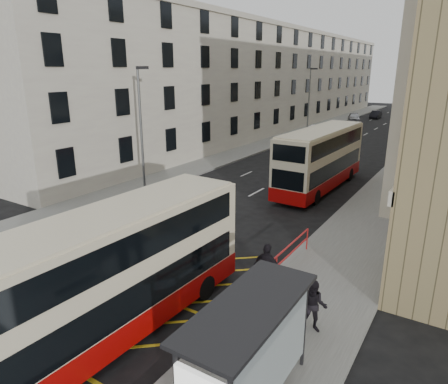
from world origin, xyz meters
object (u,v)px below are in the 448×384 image
Objects in this scene: double_decker_front at (111,276)px; pedestrian_near at (270,318)px; car_silver at (354,117)px; car_dark at (376,115)px; street_lamp_near at (141,123)px; pedestrian_mid at (314,307)px; bus_shelter at (246,343)px; car_red at (424,120)px; pedestrian_far at (267,269)px; white_van at (316,131)px; street_lamp_far at (309,97)px; double_decker_rear at (321,159)px.

double_decker_front reaches higher than pedestrian_near.
double_decker_front is 57.72m from car_silver.
car_dark is at bearing -83.34° from pedestrian_near.
pedestrian_mid is at bearing -29.76° from street_lamp_near.
pedestrian_near is at bearing -81.78° from car_dark.
car_red is (-3.14, 59.74, -1.38)m from bus_shelter.
pedestrian_far reaches higher than car_dark.
pedestrian_far reaches higher than car_silver.
white_van is 21.57m from car_red.
car_red is at bearing 93.01° from bus_shelter.
double_decker_front reaches higher than pedestrian_far.
street_lamp_far is 2.05× the size of car_dark.
pedestrian_near reaches higher than car_dark.
double_decker_front is (9.74, -11.79, -2.59)m from street_lamp_near.
white_van is (-10.93, 35.39, -0.36)m from pedestrian_far.
street_lamp_far reaches higher than car_red.
double_decker_rear is at bearing -83.69° from car_dark.
street_lamp_near reaches higher than pedestrian_far.
car_dark is (1.70, 24.60, -0.10)m from white_van.
street_lamp_far is at bearing 120.13° from white_van.
pedestrian_near is (4.40, -16.83, -1.10)m from double_decker_rear.
pedestrian_near reaches higher than pedestrian_mid.
bus_shelter is 0.42× the size of double_decker_front.
pedestrian_near is at bearing 91.41° from car_red.
car_silver is (1.77, 15.36, -3.87)m from street_lamp_far.
car_red is at bearing 76.29° from street_lamp_near.
double_decker_rear reaches higher than white_van.
bus_shelter is 4.04m from pedestrian_mid.
pedestrian_far is (3.06, -14.32, -1.03)m from double_decker_rear.
double_decker_rear reaches higher than car_dark.
pedestrian_near is 63.40m from car_dark.
bus_shelter is at bearing -81.60° from car_dark.
street_lamp_near is 4.19× the size of pedestrian_far.
white_van is at bearing -106.82° from car_silver.
white_van is (1.77, -1.87, -3.90)m from street_lamp_far.
double_decker_front is 5.97× the size of pedestrian_mid.
street_lamp_near is 28.45m from white_van.
car_red is at bearing -35.03° from car_dark.
pedestrian_near is at bearing -73.61° from double_decker_rear.
street_lamp_far is 42.34m from pedestrian_near.
street_lamp_far reaches higher than car_dark.
white_van is 1.18× the size of car_silver.
pedestrian_near is 57.19m from car_red.
street_lamp_far is 1.54× the size of car_red.
white_van is at bearing -65.66° from pedestrian_far.
pedestrian_mid is 0.89× the size of pedestrian_far.
white_van is at bearing 86.40° from street_lamp_near.
pedestrian_near reaches higher than car_red.
street_lamp_far is 41.46m from pedestrian_mid.
bus_shelter is 0.80× the size of white_van.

